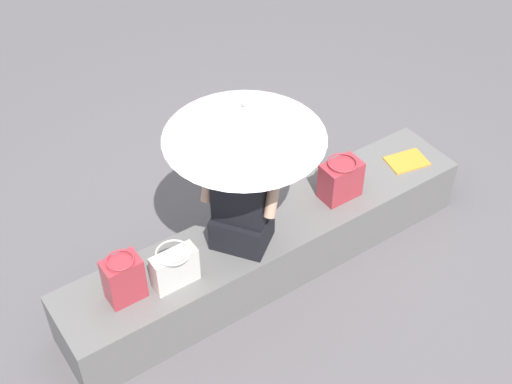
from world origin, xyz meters
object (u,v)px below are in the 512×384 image
person_seated (241,195)px  handbag_black (124,279)px  parasol (244,122)px  tote_bag_canvas (341,179)px  shoulder_bag_spare (175,268)px  magazine (407,161)px

person_seated → handbag_black: (-0.80, 0.01, -0.23)m
parasol → handbag_black: 1.13m
person_seated → tote_bag_canvas: person_seated is taller
person_seated → parasol: size_ratio=0.86×
shoulder_bag_spare → magazine: shoulder_bag_spare is taller
shoulder_bag_spare → handbag_black: bearing=165.6°
person_seated → magazine: (1.40, -0.02, -0.38)m
shoulder_bag_spare → magazine: 1.92m
parasol → tote_bag_canvas: size_ratio=3.58×
handbag_black → tote_bag_canvas: handbag_black is taller
person_seated → tote_bag_canvas: bearing=-1.2°
tote_bag_canvas → shoulder_bag_spare: 1.29m
tote_bag_canvas → person_seated: bearing=178.8°
parasol → tote_bag_canvas: 1.07m
handbag_black → person_seated: bearing=-0.5°
parasol → tote_bag_canvas: parasol is taller
person_seated → shoulder_bag_spare: bearing=-172.5°
parasol → handbag_black: size_ratio=3.30×
magazine → handbag_black: bearing=-169.0°
shoulder_bag_spare → magazine: (1.91, 0.05, -0.13)m
person_seated → magazine: size_ratio=3.21×
magazine → parasol: bearing=-169.4°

